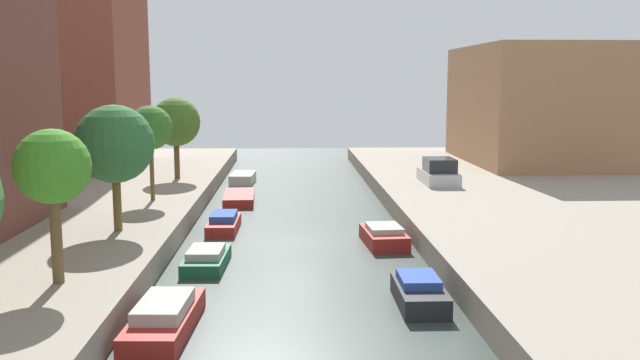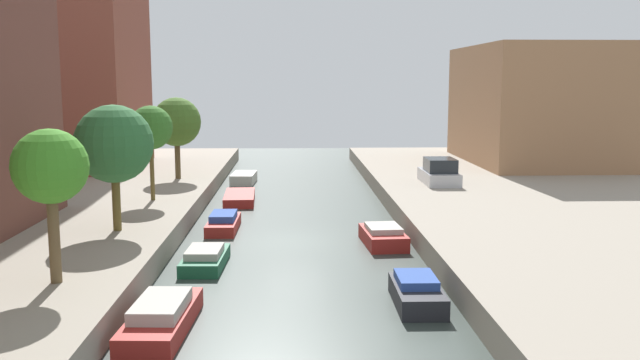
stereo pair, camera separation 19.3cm
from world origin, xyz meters
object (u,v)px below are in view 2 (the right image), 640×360
object	(u,v)px
parked_car	(439,173)
moored_boat_left_1	(162,317)
moored_boat_left_2	(205,258)
moored_boat_left_5	(244,178)
apartment_tower_far	(60,25)
street_tree_2	(114,144)
moored_boat_right_1	(417,293)
moored_boat_left_4	(240,198)
street_tree_1	(50,168)
street_tree_3	(151,128)
low_block_right	(538,104)
moored_boat_left_3	(223,223)
moored_boat_right_2	(383,236)
street_tree_4	(177,122)

from	to	relation	value
parked_car	moored_boat_left_1	bearing A→B (deg)	-120.50
moored_boat_left_2	moored_boat_left_5	xyz separation A→B (m)	(-0.06, 21.48, 0.03)
apartment_tower_far	street_tree_2	bearing A→B (deg)	-67.39
moored_boat_left_2	moored_boat_right_1	bearing A→B (deg)	-33.42
moored_boat_left_4	moored_boat_left_5	bearing A→B (deg)	92.21
street_tree_1	parked_car	bearing A→B (deg)	51.02
street_tree_3	moored_boat_left_1	distance (m)	16.78
moored_boat_left_1	moored_boat_left_4	world-z (taller)	moored_boat_left_1
low_block_right	street_tree_3	world-z (taller)	low_block_right
moored_boat_left_1	moored_boat_left_3	xyz separation A→B (m)	(0.42, 13.21, -0.05)
street_tree_2	moored_boat_left_2	bearing A→B (deg)	-28.12
street_tree_3	moored_boat_right_2	bearing A→B (deg)	-28.30
moored_boat_left_5	moored_boat_right_2	size ratio (longest dim) A/B	0.96
apartment_tower_far	moored_boat_left_2	world-z (taller)	apartment_tower_far
moored_boat_left_1	moored_boat_left_4	size ratio (longest dim) A/B	1.00
street_tree_1	street_tree_4	world-z (taller)	street_tree_4
moored_boat_left_5	moored_boat_right_1	bearing A→B (deg)	-74.46
street_tree_2	moored_boat_right_1	xyz separation A→B (m)	(11.01, -6.79, -4.11)
apartment_tower_far	moored_boat_left_2	xyz separation A→B (m)	(12.55, -23.09, -10.44)
street_tree_2	moored_boat_left_3	xyz separation A→B (m)	(3.82, 4.46, -4.16)
parked_car	moored_boat_left_3	size ratio (longest dim) A/B	1.09
parked_car	street_tree_4	bearing A→B (deg)	170.60
parked_car	moored_boat_left_5	distance (m)	14.11
low_block_right	street_tree_4	world-z (taller)	low_block_right
parked_car	moored_boat_right_2	bearing A→B (deg)	-113.36
street_tree_3	moored_boat_left_3	xyz separation A→B (m)	(3.82, -2.66, -4.31)
moored_boat_left_4	moored_boat_left_5	size ratio (longest dim) A/B	1.39
street_tree_4	moored_boat_left_5	world-z (taller)	street_tree_4
moored_boat_left_1	moored_boat_right_1	world-z (taller)	moored_boat_left_1
street_tree_3	moored_boat_left_1	world-z (taller)	street_tree_3
street_tree_2	parked_car	world-z (taller)	street_tree_2
moored_boat_left_3	low_block_right	bearing A→B (deg)	40.35
moored_boat_left_1	moored_boat_left_3	bearing A→B (deg)	88.18
street_tree_4	moored_boat_right_2	size ratio (longest dim) A/B	1.47
moored_boat_right_2	moored_boat_left_3	bearing A→B (deg)	155.59
street_tree_3	street_tree_4	bearing A→B (deg)	90.00
street_tree_3	street_tree_4	xyz separation A→B (m)	(-0.00, 7.70, -0.17)
street_tree_1	moored_boat_left_4	xyz separation A→B (m)	(4.00, 19.17, -4.20)
street_tree_4	parked_car	size ratio (longest dim) A/B	1.23
street_tree_3	apartment_tower_far	bearing A→B (deg)	122.17
moored_boat_left_4	moored_boat_left_5	world-z (taller)	moored_boat_left_5
street_tree_2	moored_boat_right_1	size ratio (longest dim) A/B	1.61
moored_boat_left_4	street_tree_1	bearing A→B (deg)	-101.79
moored_boat_left_1	moored_boat_left_2	bearing A→B (deg)	86.82
street_tree_1	moored_boat_right_1	xyz separation A→B (m)	(11.01, 0.45, -4.07)
moored_boat_left_4	moored_boat_right_2	bearing A→B (deg)	-56.90
street_tree_1	moored_boat_right_2	world-z (taller)	street_tree_1
moored_boat_left_5	street_tree_4	bearing A→B (deg)	-128.63
low_block_right	moored_boat_left_1	distance (m)	38.55
moored_boat_left_2	street_tree_4	bearing A→B (deg)	102.62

